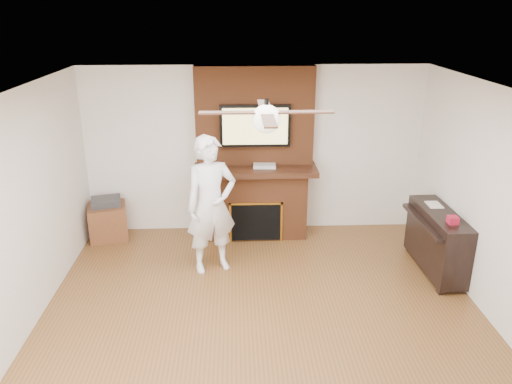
{
  "coord_description": "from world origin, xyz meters",
  "views": [
    {
      "loc": [
        -0.28,
        -4.42,
        3.28
      ],
      "look_at": [
        -0.06,
        0.9,
        1.28
      ],
      "focal_mm": 35.0,
      "sensor_mm": 36.0,
      "label": 1
    }
  ],
  "objects_px": {
    "person": "(211,205)",
    "side_table": "(108,219)",
    "fireplace": "(255,171)",
    "piano": "(437,240)"
  },
  "relations": [
    {
      "from": "person",
      "to": "side_table",
      "type": "bearing_deg",
      "value": 127.2
    },
    {
      "from": "fireplace",
      "to": "person",
      "type": "xyz_separation_m",
      "value": [
        -0.6,
        -1.09,
        -0.09
      ]
    },
    {
      "from": "person",
      "to": "piano",
      "type": "height_order",
      "value": "person"
    },
    {
      "from": "person",
      "to": "piano",
      "type": "relative_size",
      "value": 1.42
    },
    {
      "from": "side_table",
      "to": "piano",
      "type": "height_order",
      "value": "piano"
    },
    {
      "from": "person",
      "to": "side_table",
      "type": "height_order",
      "value": "person"
    },
    {
      "from": "side_table",
      "to": "piano",
      "type": "xyz_separation_m",
      "value": [
        4.5,
        -1.2,
        0.16
      ]
    },
    {
      "from": "fireplace",
      "to": "side_table",
      "type": "xyz_separation_m",
      "value": [
        -2.2,
        -0.07,
        -0.71
      ]
    },
    {
      "from": "person",
      "to": "side_table",
      "type": "xyz_separation_m",
      "value": [
        -1.6,
        1.02,
        -0.62
      ]
    },
    {
      "from": "fireplace",
      "to": "person",
      "type": "relative_size",
      "value": 1.39
    }
  ]
}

